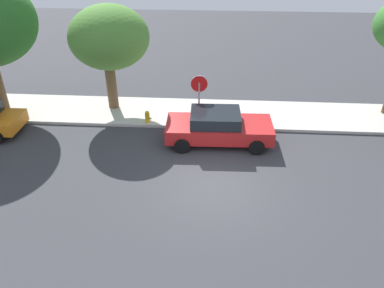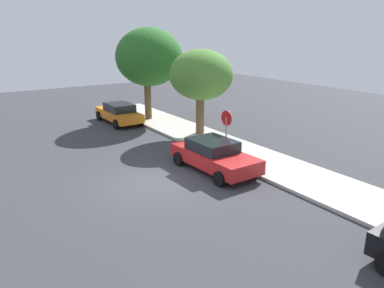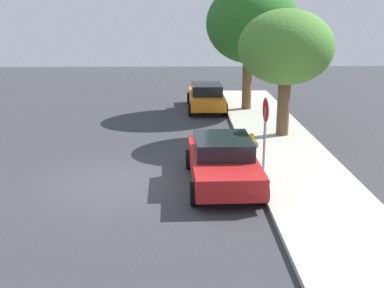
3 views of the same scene
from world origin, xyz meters
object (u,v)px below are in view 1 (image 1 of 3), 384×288
parked_car_red (218,127)px  fire_hydrant (147,118)px  stop_sign (199,92)px  street_tree_near_corner (109,38)px

parked_car_red → fire_hydrant: size_ratio=6.34×
stop_sign → street_tree_near_corner: bearing=161.2°
stop_sign → parked_car_red: 1.92m
parked_car_red → street_tree_near_corner: size_ratio=0.88×
stop_sign → fire_hydrant: 2.75m
parked_car_red → street_tree_near_corner: 6.52m
stop_sign → fire_hydrant: stop_sign is taller
street_tree_near_corner → parked_car_red: bearing=-28.9°
street_tree_near_corner → stop_sign: bearing=-18.8°
stop_sign → fire_hydrant: (-2.39, -0.05, -1.35)m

